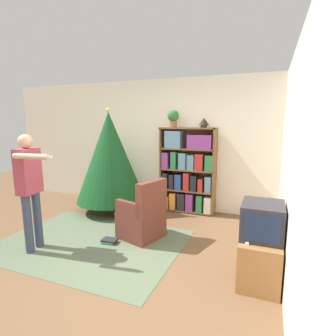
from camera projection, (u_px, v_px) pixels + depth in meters
ground_plane at (116, 256)px, 3.47m from camera, size 14.00×14.00×0.00m
wall_back at (175, 145)px, 5.33m from camera, size 8.00×0.10×2.60m
wall_right at (297, 170)px, 2.50m from camera, size 0.10×8.00×2.60m
area_rug at (91, 242)px, 3.87m from camera, size 2.64×1.93×0.01m
bookshelf at (188, 172)px, 5.08m from camera, size 1.08×0.30×1.66m
tv_stand at (260, 258)px, 2.92m from camera, size 0.43×0.71×0.52m
television at (262, 220)px, 2.84m from camera, size 0.43×0.50×0.38m
game_remote at (247, 242)px, 2.72m from camera, size 0.04×0.12×0.02m
christmas_tree at (110, 157)px, 5.10m from camera, size 1.34×1.34×2.02m
armchair at (143, 218)px, 3.98m from camera, size 0.71×0.70×0.92m
standing_person at (30, 183)px, 3.50m from camera, size 0.67×0.47×1.60m
potted_plant at (173, 117)px, 5.02m from camera, size 0.22×0.22×0.33m
table_lamp at (204, 122)px, 4.82m from camera, size 0.20×0.20×0.18m
book_pile_near_tree at (122, 217)px, 4.83m from camera, size 0.23×0.18×0.06m
book_pile_by_chair at (109, 241)px, 3.85m from camera, size 0.23×0.18×0.06m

